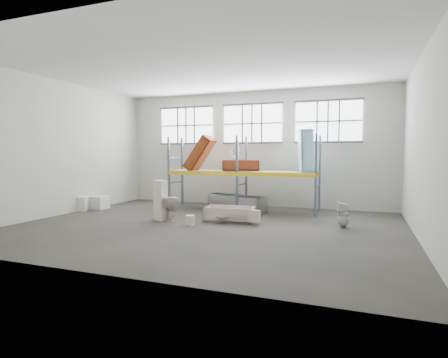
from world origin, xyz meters
The scene contains 34 objects.
floor centered at (0.00, 0.00, -0.05)m, with size 12.00×10.00×0.10m, color #45413B.
ceiling centered at (0.00, 0.00, 5.05)m, with size 12.00×10.00×0.10m, color silver.
wall_back centered at (0.00, 5.05, 2.50)m, with size 12.00×0.10×5.00m, color #B8B7AA.
wall_front centered at (0.00, -5.05, 2.50)m, with size 12.00×0.10×5.00m, color #A9A89C.
wall_left centered at (-6.05, 0.00, 2.50)m, with size 0.10×10.00×5.00m, color #B2B1A6.
wall_right centered at (6.05, 0.00, 2.50)m, with size 0.10×10.00×5.00m, color #B0AFA3.
window_left centered at (-3.20, 4.94, 3.60)m, with size 2.60×0.04×1.60m, color white.
window_mid centered at (0.00, 4.94, 3.60)m, with size 2.60×0.04×1.60m, color white.
window_right centered at (3.20, 4.94, 3.60)m, with size 2.60×0.04×1.60m, color white.
rack_upright_la centered at (-3.00, 2.90, 1.50)m, with size 0.08×0.08×3.00m, color slate.
rack_upright_lb centered at (-3.00, 4.10, 1.50)m, with size 0.08×0.08×3.00m, color slate.
rack_upright_ma centered at (0.00, 2.90, 1.50)m, with size 0.08×0.08×3.00m, color slate.
rack_upright_mb centered at (0.00, 4.10, 1.50)m, with size 0.08×0.08×3.00m, color slate.
rack_upright_ra centered at (3.00, 2.90, 1.50)m, with size 0.08×0.08×3.00m, color slate.
rack_upright_rb centered at (3.00, 4.10, 1.50)m, with size 0.08×0.08×3.00m, color slate.
rack_beam_front centered at (0.00, 2.90, 1.50)m, with size 6.00×0.10×0.14m, color yellow.
rack_beam_back centered at (0.00, 4.10, 1.50)m, with size 6.00×0.10×0.14m, color yellow.
shelf_deck centered at (0.00, 3.50, 1.58)m, with size 5.90×1.10×0.03m, color gray.
wet_patch centered at (0.00, 2.70, 0.00)m, with size 1.80×1.80×0.00m, color black.
bathtub_beige centered at (0.38, 1.06, 0.24)m, with size 1.67×0.78×0.49m, color #C5AEA8, non-canonical shape.
cistern_spare centered at (1.32, 0.74, 0.28)m, with size 0.42×0.20×0.40m, color beige.
sink_in_tub centered at (0.28, 0.67, 0.16)m, with size 0.49×0.49×0.17m, color beige.
toilet_beige centered at (-1.62, 0.57, 0.42)m, with size 0.46×0.82×0.83m, color beige.
cistern_tall centered at (-1.91, 0.37, 0.69)m, with size 0.44×0.29×1.38m, color #F3DCCE.
toilet_white centered at (4.05, 1.35, 0.40)m, with size 0.36×0.37×0.79m, color silver.
steel_tub_left centered at (-0.81, 3.97, 0.28)m, with size 1.55×0.72×0.57m, color #A3A4AB, non-canonical shape.
steel_tub_right centered at (0.22, 3.23, 0.30)m, with size 1.62×0.76×0.59m, color #A4A5AC, non-canonical shape.
rust_tub_flat centered at (-0.06, 3.60, 1.82)m, with size 1.47×0.69×0.41m, color maroon, non-canonical shape.
rust_tub_tilted centered at (-1.79, 3.36, 2.29)m, with size 1.56×0.73×0.44m, color #91330A, non-canonical shape.
sink_on_shelf centered at (-0.28, 3.15, 2.09)m, with size 0.59×0.45×0.52m, color white.
blue_tub_upright centered at (2.51, 3.66, 2.40)m, with size 1.61×0.76×0.45m, color #95D5ED, non-canonical shape.
bucket centered at (-0.53, -0.12, 0.16)m, with size 0.28×0.28×0.33m, color beige.
carton_near centered at (-6.09, 1.09, 0.28)m, with size 0.65×0.56×0.56m, color silver.
carton_far centered at (-5.64, 1.69, 0.27)m, with size 0.65×0.65×0.54m, color silver.
Camera 1 is at (4.61, -10.56, 2.30)m, focal length 29.44 mm.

